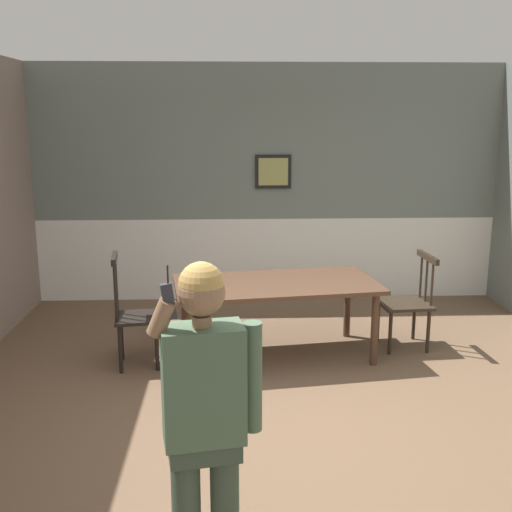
{
  "coord_description": "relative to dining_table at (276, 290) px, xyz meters",
  "views": [
    {
      "loc": [
        -0.47,
        -4.27,
        2.27
      ],
      "look_at": [
        -0.32,
        -0.74,
        1.47
      ],
      "focal_mm": 43.34,
      "sensor_mm": 36.0,
      "label": 1
    }
  ],
  "objects": [
    {
      "name": "dining_table",
      "position": [
        0.0,
        0.0,
        0.0
      ],
      "size": [
        2.02,
        1.23,
        0.74
      ],
      "rotation": [
        0.0,
        0.0,
        0.14
      ],
      "color": "#4C3323",
      "rests_on": "ground_plane"
    },
    {
      "name": "chair_near_window",
      "position": [
        -1.33,
        -0.18,
        -0.16
      ],
      "size": [
        0.46,
        0.46,
        1.06
      ],
      "rotation": [
        0.0,
        0.0,
        4.85
      ],
      "color": "black",
      "rests_on": "ground_plane"
    },
    {
      "name": "ground_plane",
      "position": [
        0.04,
        -1.36,
        -0.66
      ],
      "size": [
        7.38,
        7.38,
        0.0
      ],
      "primitive_type": "plane",
      "color": "brown"
    },
    {
      "name": "room_back_partition",
      "position": [
        0.04,
        2.0,
        0.73
      ],
      "size": [
        5.82,
        0.17,
        2.89
      ],
      "color": "slate",
      "rests_on": "ground_plane"
    },
    {
      "name": "person_figure",
      "position": [
        -0.56,
        -2.99,
        0.28
      ],
      "size": [
        0.53,
        0.27,
        1.65
      ],
      "rotation": [
        0.0,
        0.0,
        3.32
      ],
      "color": "#3A493A",
      "rests_on": "ground_plane"
    },
    {
      "name": "chair_by_doorway",
      "position": [
        1.33,
        0.18,
        -0.19
      ],
      "size": [
        0.51,
        0.51,
        0.95
      ],
      "rotation": [
        0.0,
        0.0,
        1.64
      ],
      "color": "#2D2319",
      "rests_on": "ground_plane"
    }
  ]
}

